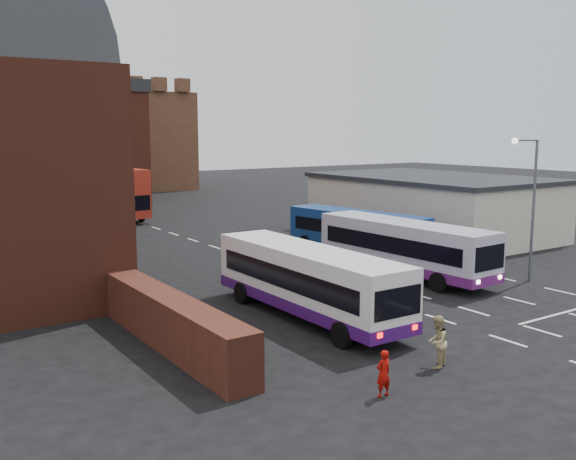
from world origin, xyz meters
TOP-DOWN VIEW (x-y plane):
  - ground at (0.00, 0.00)m, footprint 180.00×180.00m
  - forecourt_wall at (-10.20, 2.00)m, footprint 1.20×10.00m
  - cream_building at (15.00, 14.00)m, footprint 10.40×16.40m
  - brick_terrace at (-6.00, 46.00)m, footprint 22.00×10.00m
  - castle_keep at (6.00, 66.00)m, footprint 22.00×22.00m
  - bus_white_outbound at (-4.19, 2.40)m, footprint 2.63×10.28m
  - bus_white_inbound at (4.19, 5.61)m, footprint 3.00×10.43m
  - bus_blue at (6.00, 11.46)m, footprint 3.49×9.74m
  - bus_red_double at (-1.04, 35.58)m, footprint 3.39×11.01m
  - street_lamp at (8.37, 1.35)m, footprint 1.37×0.66m
  - pedestrian_red at (-6.98, -5.09)m, footprint 0.51×0.35m
  - pedestrian_beige at (-4.04, -4.36)m, footprint 1.02×0.93m

SIDE VIEW (x-z plane):
  - ground at x=0.00m, z-range 0.00..0.00m
  - pedestrian_red at x=-6.98m, z-range 0.00..1.37m
  - pedestrian_beige at x=-4.04m, z-range 0.00..1.68m
  - forecourt_wall at x=-10.20m, z-range 0.00..1.80m
  - bus_blue at x=6.00m, z-range 0.23..2.83m
  - bus_white_outbound at x=-4.19m, z-range 0.25..3.05m
  - bus_white_inbound at x=4.19m, z-range 0.25..3.07m
  - cream_building at x=15.00m, z-range 0.03..4.28m
  - bus_red_double at x=-1.04m, z-range 0.14..4.48m
  - street_lamp at x=8.37m, z-range 0.73..7.81m
  - brick_terrace at x=-6.00m, z-range 0.00..11.00m
  - castle_keep at x=6.00m, z-range 0.00..12.00m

